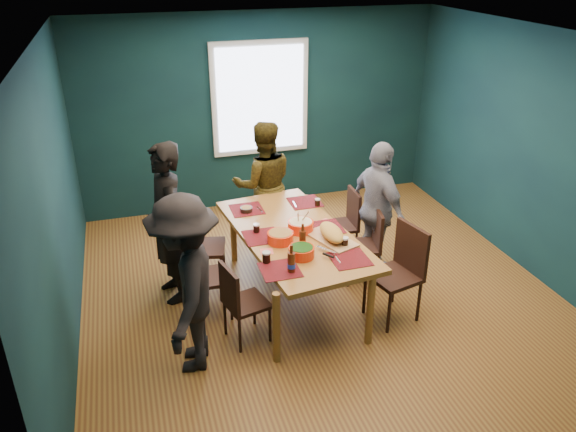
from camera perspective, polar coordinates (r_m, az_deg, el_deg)
The scene contains 26 objects.
room at distance 5.88m, azimuth 2.42°, elevation 5.12°, with size 5.01×5.01×2.71m.
dining_table at distance 5.80m, azimuth 0.60°, elevation -2.31°, with size 1.28×2.18×0.79m.
chair_left_far at distance 6.17m, azimuth -9.37°, elevation -2.45°, with size 0.52×0.52×0.96m.
chair_left_mid at distance 5.68m, azimuth -8.83°, elevation -5.54°, with size 0.40×0.40×0.89m.
chair_left_near at distance 5.30m, azimuth -5.02°, elevation -8.33°, with size 0.45×0.45×0.83m.
chair_right_far at distance 6.73m, azimuth 5.90°, elevation -0.31°, with size 0.40×0.40×0.85m.
chair_right_mid at distance 6.31m, azimuth 8.21°, elevation -2.40°, with size 0.45×0.45×0.84m.
chair_right_near at distance 5.70m, azimuth 11.47°, elevation -4.96°, with size 0.54×0.54×0.99m.
person_far_left at distance 5.89m, azimuth -12.15°, elevation -0.77°, with size 0.63×0.41×1.73m, color black.
person_back at distance 6.90m, azimuth -2.50°, elevation 3.22°, with size 0.77×0.60×1.59m, color black.
person_right at distance 6.37m, azimuth 9.13°, elevation 0.70°, with size 0.91×0.38×1.56m, color silver.
person_near_left at distance 4.91m, azimuth -10.26°, elevation -6.94°, with size 1.07×0.62×1.66m, color black.
bowl_salad at distance 5.56m, azimuth -0.79°, elevation -2.14°, with size 0.26×0.26×0.11m.
bowl_dumpling at distance 5.77m, azimuth 1.30°, elevation -0.98°, with size 0.27×0.27×0.25m.
bowl_herbs at distance 5.30m, azimuth 1.38°, elevation -3.63°, with size 0.25×0.25×0.11m.
cutting_board at distance 5.60m, azimuth 4.43°, elevation -1.84°, with size 0.44×0.70×0.15m.
small_bowl at distance 6.21m, azimuth -4.26°, elevation 0.68°, with size 0.14×0.14×0.06m.
beer_bottle_a at distance 5.04m, azimuth 0.35°, elevation -4.73°, with size 0.07×0.07×0.27m.
beer_bottle_b at distance 5.44m, azimuth 1.49°, elevation -2.31°, with size 0.07×0.07×0.26m.
cola_glass_a at distance 5.21m, azimuth -2.21°, elevation -4.16°, with size 0.08×0.08×0.11m.
cola_glass_b at distance 5.50m, azimuth 5.79°, elevation -2.60°, with size 0.07×0.07×0.10m.
cola_glass_c at distance 6.33m, azimuth 3.01°, elevation 1.43°, with size 0.06×0.06×0.09m.
cola_glass_d at distance 5.75m, azimuth -3.23°, elevation -1.22°, with size 0.07×0.07×0.10m.
napkin_a at distance 5.97m, azimuth 3.84°, elevation -0.69°, with size 0.16×0.16×0.00m, color #E56460.
napkin_b at distance 5.42m, azimuth -2.18°, elevation -3.62°, with size 0.12×0.12×0.00m, color #E56460.
napkin_c at distance 5.29m, azimuth 6.78°, elevation -4.55°, with size 0.15×0.15×0.00m, color #E56460.
Camera 1 is at (-1.81, -4.93, 3.46)m, focal length 35.00 mm.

